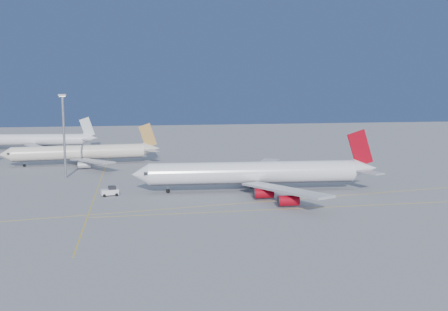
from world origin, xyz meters
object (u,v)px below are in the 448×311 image
airliner_etihad (83,152)px  airliner_virgin (258,173)px  pushback_tug (110,191)px  light_mast (64,129)px  airliner_third (37,140)px

airliner_etihad → airliner_virgin: bearing=-52.8°
pushback_tug → light_mast: bearing=105.2°
airliner_etihad → light_mast: light_mast is taller
airliner_third → airliner_etihad: bearing=-56.7°
light_mast → airliner_virgin: bearing=-28.7°
airliner_third → light_mast: bearing=-67.2°
airliner_third → light_mast: light_mast is taller
airliner_virgin → light_mast: light_mast is taller
pushback_tug → light_mast: 35.26m
pushback_tug → light_mast: light_mast is taller
airliner_etihad → pushback_tug: 57.48m
pushback_tug → airliner_third: bearing=97.3°
airliner_virgin → pushback_tug: bearing=-177.5°
airliner_third → pushback_tug: bearing=-64.1°
airliner_third → light_mast: (22.52, -76.99, 10.87)m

